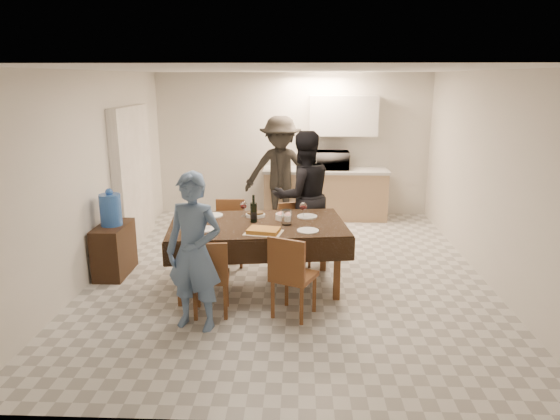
{
  "coord_description": "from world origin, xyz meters",
  "views": [
    {
      "loc": [
        0.13,
        -6.21,
        2.52
      ],
      "look_at": [
        -0.11,
        -0.3,
        0.93
      ],
      "focal_mm": 32.0,
      "sensor_mm": 36.0,
      "label": 1
    }
  ],
  "objects": [
    {
      "name": "floor",
      "position": [
        0.0,
        0.0,
        0.0
      ],
      "size": [
        5.0,
        6.0,
        0.02
      ],
      "primitive_type": "cube",
      "color": "beige",
      "rests_on": "ground"
    },
    {
      "name": "ceiling",
      "position": [
        0.0,
        0.0,
        2.6
      ],
      "size": [
        5.0,
        6.0,
        0.02
      ],
      "primitive_type": "cube",
      "color": "white",
      "rests_on": "wall_back"
    },
    {
      "name": "wall_back",
      "position": [
        0.0,
        3.0,
        1.3
      ],
      "size": [
        5.0,
        0.02,
        2.6
      ],
      "primitive_type": "cube",
      "color": "beige",
      "rests_on": "floor"
    },
    {
      "name": "wall_front",
      "position": [
        0.0,
        -3.0,
        1.3
      ],
      "size": [
        5.0,
        0.02,
        2.6
      ],
      "primitive_type": "cube",
      "color": "beige",
      "rests_on": "floor"
    },
    {
      "name": "wall_left",
      "position": [
        -2.5,
        0.0,
        1.3
      ],
      "size": [
        0.02,
        6.0,
        2.6
      ],
      "primitive_type": "cube",
      "color": "beige",
      "rests_on": "floor"
    },
    {
      "name": "wall_right",
      "position": [
        2.5,
        0.0,
        1.3
      ],
      "size": [
        0.02,
        6.0,
        2.6
      ],
      "primitive_type": "cube",
      "color": "beige",
      "rests_on": "floor"
    },
    {
      "name": "stub_partition",
      "position": [
        -2.42,
        1.2,
        1.05
      ],
      "size": [
        0.15,
        1.4,
        2.1
      ],
      "primitive_type": "cube",
      "color": "white",
      "rests_on": "floor"
    },
    {
      "name": "kitchen_base_cabinet",
      "position": [
        0.6,
        2.68,
        0.43
      ],
      "size": [
        2.2,
        0.6,
        0.86
      ],
      "primitive_type": "cube",
      "color": "#A28461",
      "rests_on": "floor"
    },
    {
      "name": "kitchen_worktop",
      "position": [
        0.6,
        2.68,
        0.89
      ],
      "size": [
        2.24,
        0.64,
        0.05
      ],
      "primitive_type": "cube",
      "color": "#B0B0AB",
      "rests_on": "kitchen_base_cabinet"
    },
    {
      "name": "upper_cabinet",
      "position": [
        0.9,
        2.82,
        1.85
      ],
      "size": [
        1.2,
        0.34,
        0.7
      ],
      "primitive_type": "cube",
      "color": "silver",
      "rests_on": "wall_back"
    },
    {
      "name": "dining_table",
      "position": [
        -0.37,
        -0.48,
        0.78
      ],
      "size": [
        2.23,
        1.48,
        0.81
      ],
      "rotation": [
        0.0,
        0.0,
        0.13
      ],
      "color": "black",
      "rests_on": "floor"
    },
    {
      "name": "chair_near_left",
      "position": [
        -0.82,
        -1.31,
        0.53
      ],
      "size": [
        0.43,
        0.43,
        0.47
      ],
      "rotation": [
        0.0,
        0.0,
        0.1
      ],
      "color": "brown",
      "rests_on": "floor"
    },
    {
      "name": "chair_near_right",
      "position": [
        0.08,
        -1.32,
        0.56
      ],
      "size": [
        0.55,
        0.57,
        0.5
      ],
      "rotation": [
        0.0,
        0.0,
        -0.43
      ],
      "color": "brown",
      "rests_on": "floor"
    },
    {
      "name": "chair_far_left",
      "position": [
        -0.82,
        0.19,
        0.54
      ],
      "size": [
        0.42,
        0.42,
        0.48
      ],
      "rotation": [
        0.0,
        0.0,
        3.18
      ],
      "color": "brown",
      "rests_on": "floor"
    },
    {
      "name": "chair_far_right",
      "position": [
        0.08,
        0.19,
        0.52
      ],
      "size": [
        0.48,
        0.49,
        0.46
      ],
      "rotation": [
        0.0,
        0.0,
        3.43
      ],
      "color": "brown",
      "rests_on": "floor"
    },
    {
      "name": "console",
      "position": [
        -2.28,
        -0.15,
        0.33
      ],
      "size": [
        0.36,
        0.72,
        0.67
      ],
      "primitive_type": "cube",
      "color": "#321F10",
      "rests_on": "floor"
    },
    {
      "name": "water_jug",
      "position": [
        -2.28,
        -0.15,
        0.87
      ],
      "size": [
        0.27,
        0.27,
        0.41
      ],
      "primitive_type": "cylinder",
      "color": "blue",
      "rests_on": "console"
    },
    {
      "name": "wine_bottle",
      "position": [
        -0.42,
        -0.43,
        0.98
      ],
      "size": [
        0.08,
        0.08,
        0.34
      ],
      "primitive_type": null,
      "color": "black",
      "rests_on": "dining_table"
    },
    {
      "name": "water_pitcher",
      "position": [
        -0.02,
        -0.53,
        0.91
      ],
      "size": [
        0.12,
        0.12,
        0.18
      ],
      "primitive_type": "cylinder",
      "color": "white",
      "rests_on": "dining_table"
    },
    {
      "name": "savoury_tart",
      "position": [
        -0.27,
        -0.86,
        0.84
      ],
      "size": [
        0.46,
        0.38,
        0.05
      ],
      "primitive_type": "cube",
      "rotation": [
        0.0,
        0.0,
        -0.2
      ],
      "color": "#BD8637",
      "rests_on": "dining_table"
    },
    {
      "name": "salad_bowl",
      "position": [
        -0.07,
        -0.3,
        0.85
      ],
      "size": [
        0.18,
        0.18,
        0.07
      ],
      "primitive_type": "cylinder",
      "color": "white",
      "rests_on": "dining_table"
    },
    {
      "name": "mushroom_dish",
      "position": [
        -0.42,
        -0.2,
        0.83
      ],
      "size": [
        0.22,
        0.22,
        0.04
      ],
      "primitive_type": "cylinder",
      "color": "white",
      "rests_on": "dining_table"
    },
    {
      "name": "wine_glass_a",
      "position": [
        -0.92,
        -0.73,
        0.9
      ],
      "size": [
        0.08,
        0.08,
        0.18
      ],
      "primitive_type": null,
      "color": "white",
      "rests_on": "dining_table"
    },
    {
      "name": "wine_glass_b",
      "position": [
        0.18,
        -0.23,
        0.92
      ],
      "size": [
        0.09,
        0.09,
        0.21
      ],
      "primitive_type": null,
      "color": "white",
      "rests_on": "dining_table"
    },
    {
      "name": "wine_glass_c",
      "position": [
        -0.57,
        -0.18,
        0.91
      ],
      "size": [
        0.09,
        0.09,
        0.2
      ],
      "primitive_type": null,
      "color": "white",
      "rests_on": "dining_table"
    },
    {
      "name": "plate_near_left",
      "position": [
        -0.97,
        -0.78,
        0.82
      ],
      "size": [
        0.26,
        0.26,
        0.02
      ],
      "primitive_type": "cylinder",
      "color": "white",
      "rests_on": "dining_table"
    },
    {
      "name": "plate_near_right",
      "position": [
        0.23,
        -0.78,
        0.82
      ],
      "size": [
        0.25,
        0.25,
        0.01
      ],
      "primitive_type": "cylinder",
      "color": "white",
      "rests_on": "dining_table"
    },
    {
      "name": "plate_far_left",
      "position": [
        -0.97,
        -0.18,
        0.82
      ],
      "size": [
        0.27,
        0.27,
        0.02
      ],
      "primitive_type": "cylinder",
      "color": "white",
      "rests_on": "dining_table"
    },
    {
      "name": "plate_far_right",
      "position": [
        0.23,
        -0.18,
        0.82
      ],
      "size": [
        0.25,
        0.25,
        0.01
      ],
      "primitive_type": "cylinder",
      "color": "white",
      "rests_on": "dining_table"
    },
    {
      "name": "microwave",
      "position": [
        0.72,
        2.68,
        1.07
      ],
      "size": [
        0.58,
        0.39,
        0.32
      ],
      "primitive_type": "imported",
      "rotation": [
        0.0,
        0.0,
        3.14
      ],
      "color": "silver",
      "rests_on": "kitchen_worktop"
    },
    {
      "name": "person_near",
      "position": [
        -0.92,
        -1.53,
        0.81
      ],
      "size": [
        0.67,
        0.53,
        1.63
      ],
      "primitive_type": "imported",
      "rotation": [
        0.0,
        0.0,
        -0.26
      ],
      "color": "slate",
      "rests_on": "floor"
    },
    {
      "name": "person_far",
      "position": [
        0.18,
        0.57,
        0.91
      ],
      "size": [
        1.08,
        0.97,
        1.82
      ],
      "primitive_type": "imported",
      "rotation": [
        0.0,
        0.0,
        3.52
      ],
      "color": "black",
      "rests_on": "floor"
    },
    {
      "name": "person_kitchen",
      "position": [
        -0.2,
        2.23,
        0.94
      ],
      "size": [
        1.22,
        0.7,
        1.89
      ],
      "primitive_type": "imported",
      "color": "black",
      "rests_on": "floor"
    }
  ]
}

